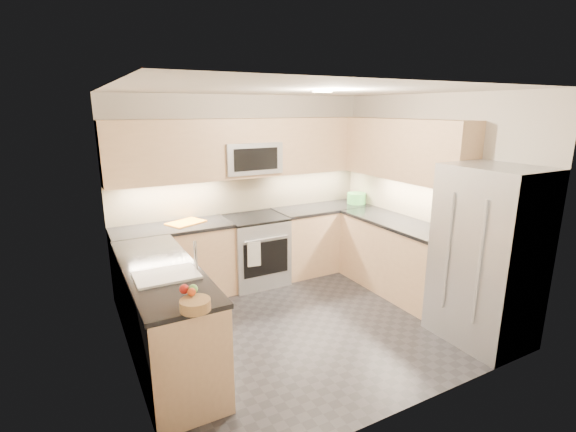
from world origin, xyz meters
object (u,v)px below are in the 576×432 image
object	(u,v)px
gas_range	(256,251)
microwave	(250,158)
refrigerator	(488,256)
cutting_board	(186,222)
utensil_bowl	(356,198)
fruit_basket	(195,305)

from	to	relation	value
gas_range	microwave	world-z (taller)	microwave
refrigerator	cutting_board	bearing A→B (deg)	133.04
microwave	utensil_bowl	xyz separation A→B (m)	(1.65, -0.16, -0.68)
cutting_board	refrigerator	bearing A→B (deg)	-46.96
utensil_bowl	fruit_basket	bearing A→B (deg)	-144.66
gas_range	fruit_basket	xyz separation A→B (m)	(-1.46, -2.24, 0.52)
microwave	cutting_board	bearing A→B (deg)	-177.77
microwave	refrigerator	size ratio (longest dim) A/B	0.42
gas_range	fruit_basket	size ratio (longest dim) A/B	4.17
fruit_basket	utensil_bowl	bearing A→B (deg)	35.34
gas_range	microwave	size ratio (longest dim) A/B	1.20
gas_range	microwave	distance (m)	1.25
gas_range	microwave	xyz separation A→B (m)	(0.00, 0.12, 1.24)
microwave	cutting_board	world-z (taller)	microwave
gas_range	refrigerator	xyz separation A→B (m)	(1.45, -2.43, 0.45)
utensil_bowl	cutting_board	size ratio (longest dim) A/B	0.64
microwave	cutting_board	distance (m)	1.17
gas_range	refrigerator	size ratio (longest dim) A/B	0.51
utensil_bowl	microwave	bearing A→B (deg)	174.46
refrigerator	utensil_bowl	distance (m)	2.40
gas_range	utensil_bowl	world-z (taller)	utensil_bowl
gas_range	cutting_board	world-z (taller)	cutting_board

